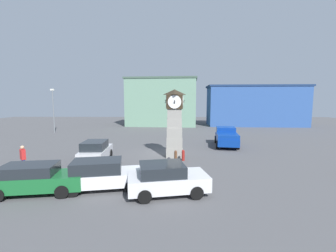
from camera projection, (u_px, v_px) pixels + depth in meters
ground_plane at (163, 154)px, 19.34m from camera, size 88.04×88.04×0.00m
clock_tower at (174, 123)px, 18.37m from camera, size 1.64×1.66×5.52m
bollard_near_tower at (183, 155)px, 17.33m from camera, size 0.23×0.23×0.84m
bollard_mid_row at (176, 158)px, 16.00m from camera, size 0.21×0.21×1.11m
bollard_far_row at (169, 164)px, 14.67m from camera, size 0.23×0.23×0.96m
car_navy_sedan at (35, 178)px, 11.20m from camera, size 4.74×2.39×1.48m
car_near_tower at (102, 174)px, 11.80m from camera, size 4.77×2.58×1.54m
car_by_building at (166, 178)px, 11.15m from camera, size 4.21×2.62×1.53m
car_far_lot at (96, 151)px, 17.03m from camera, size 2.04×3.94×1.61m
pickup_truck at (226, 137)px, 22.87m from camera, size 2.68×5.18×1.85m
pedestrian_crossing_lot at (23, 157)px, 14.34m from camera, size 0.46×0.44×1.78m
street_lamp_near_road at (53, 108)px, 31.93m from camera, size 0.50×0.24×6.25m
warehouse_blue_far at (162, 102)px, 41.46m from camera, size 13.30×7.58×8.67m
storefront_low_left at (255, 106)px, 41.22m from camera, size 17.79×6.96×7.32m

